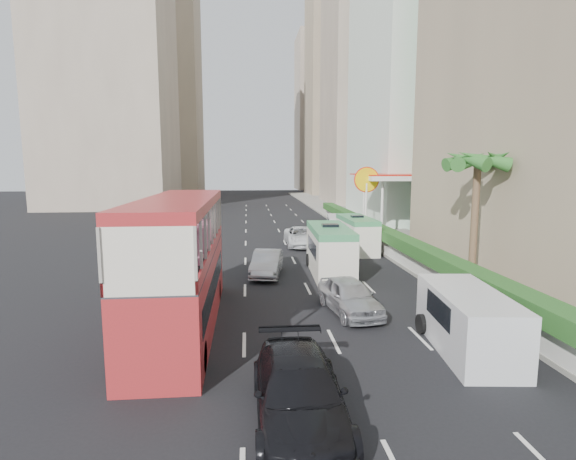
{
  "coord_description": "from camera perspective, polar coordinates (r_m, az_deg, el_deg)",
  "views": [
    {
      "loc": [
        -3.43,
        -17.17,
        6.24
      ],
      "look_at": [
        -1.5,
        4.0,
        3.2
      ],
      "focal_mm": 28.0,
      "sensor_mm": 36.0,
      "label": 1
    }
  ],
  "objects": [
    {
      "name": "double_decker_bus",
      "position": [
        17.75,
        -13.45,
        -4.15
      ],
      "size": [
        2.5,
        11.0,
        5.06
      ],
      "primitive_type": "cube",
      "color": "#AE2628",
      "rests_on": "ground"
    },
    {
      "name": "van_asset",
      "position": [
        35.43,
        1.74,
        -2.01
      ],
      "size": [
        2.46,
        5.29,
        1.47
      ],
      "primitive_type": "imported",
      "rotation": [
        0.0,
        0.0,
        0.01
      ],
      "color": "silver",
      "rests_on": "ground"
    },
    {
      "name": "hedge",
      "position": [
        32.96,
        11.84,
        -0.25
      ],
      "size": [
        1.1,
        44.0,
        0.7
      ],
      "primitive_type": "cube",
      "color": "#2D6626",
      "rests_on": "kerb_wall"
    },
    {
      "name": "minibus_far",
      "position": [
        33.44,
        8.72,
        -0.53
      ],
      "size": [
        2.02,
        5.71,
        2.51
      ],
      "primitive_type": "cube",
      "rotation": [
        0.0,
        0.0,
        0.02
      ],
      "color": "silver",
      "rests_on": "ground"
    },
    {
      "name": "sidewalk",
      "position": [
        44.39,
        11.11,
        0.02
      ],
      "size": [
        6.0,
        120.0,
        0.18
      ],
      "primitive_type": "cube",
      "color": "#99968C",
      "rests_on": "ground"
    },
    {
      "name": "tower_left_b",
      "position": [
        110.05,
        -15.52,
        16.61
      ],
      "size": [
        16.0,
        16.0,
        46.0
      ],
      "primitive_type": "cube",
      "color": "tan",
      "rests_on": "ground"
    },
    {
      "name": "panel_van_near",
      "position": [
        16.66,
        21.87,
        -10.71
      ],
      "size": [
        2.57,
        5.31,
        2.05
      ],
      "primitive_type": "cube",
      "rotation": [
        0.0,
        0.0,
        -0.1
      ],
      "color": "silver",
      "rests_on": "ground"
    },
    {
      "name": "car_silver_lane_a",
      "position": [
        25.93,
        -2.7,
        -5.8
      ],
      "size": [
        2.18,
        4.53,
        1.43
      ],
      "primitive_type": "imported",
      "rotation": [
        0.0,
        0.0,
        -0.16
      ],
      "color": "#B3B5BA",
      "rests_on": "ground"
    },
    {
      "name": "car_silver_lane_b",
      "position": [
        19.72,
        7.78,
        -10.38
      ],
      "size": [
        2.41,
        4.6,
        1.49
      ],
      "primitive_type": "imported",
      "rotation": [
        0.0,
        0.0,
        0.15
      ],
      "color": "#B3B5BA",
      "rests_on": "ground"
    },
    {
      "name": "tower_mid",
      "position": [
        80.38,
        11.19,
        21.49
      ],
      "size": [
        16.0,
        16.0,
        50.0
      ],
      "primitive_type": "cube",
      "color": "#B5A28E",
      "rests_on": "ground"
    },
    {
      "name": "car_black",
      "position": [
        11.99,
        1.37,
        -23.22
      ],
      "size": [
        2.22,
        5.41,
        1.57
      ],
      "primitive_type": "imported",
      "rotation": [
        0.0,
        0.0,
        -0.01
      ],
      "color": "black",
      "rests_on": "ground"
    },
    {
      "name": "tower_far_a",
      "position": [
        102.47,
        6.65,
        16.93
      ],
      "size": [
        14.0,
        14.0,
        44.0
      ],
      "primitive_type": "cube",
      "color": "tan",
      "rests_on": "ground"
    },
    {
      "name": "palm_tree",
      "position": [
        24.13,
        22.57,
        0.71
      ],
      "size": [
        0.36,
        0.36,
        6.4
      ],
      "primitive_type": "cylinder",
      "color": "brown",
      "rests_on": "sidewalk"
    },
    {
      "name": "shell_station",
      "position": [
        42.49,
        13.26,
        3.21
      ],
      "size": [
        6.5,
        8.0,
        5.5
      ],
      "primitive_type": "cube",
      "color": "silver",
      "rests_on": "ground"
    },
    {
      "name": "tower_far_b",
      "position": [
        123.64,
        4.48,
        14.5
      ],
      "size": [
        14.0,
        14.0,
        40.0
      ],
      "primitive_type": "cube",
      "color": "#B5A28E",
      "rests_on": "ground"
    },
    {
      "name": "panel_van_far",
      "position": [
        39.29,
        6.52,
        0.36
      ],
      "size": [
        2.52,
        5.0,
        1.91
      ],
      "primitive_type": "cube",
      "rotation": [
        0.0,
        0.0,
        -0.13
      ],
      "color": "silver",
      "rests_on": "ground"
    },
    {
      "name": "ground_plane",
      "position": [
        18.58,
        5.85,
        -11.52
      ],
      "size": [
        200.0,
        200.0,
        0.0
      ],
      "primitive_type": "plane",
      "color": "black",
      "rests_on": "ground"
    },
    {
      "name": "minibus_near",
      "position": [
        26.16,
        5.33,
        -2.59
      ],
      "size": [
        2.3,
        6.32,
        2.77
      ],
      "primitive_type": "cube",
      "rotation": [
        0.0,
        0.0,
        -0.03
      ],
      "color": "silver",
      "rests_on": "ground"
    },
    {
      "name": "kerb_wall",
      "position": [
        33.09,
        11.8,
        -1.71
      ],
      "size": [
        0.3,
        44.0,
        1.0
      ],
      "primitive_type": "cube",
      "color": "silver",
      "rests_on": "sidewalk"
    },
    {
      "name": "tower_left_a",
      "position": [
        77.6,
        -22.12,
        22.32
      ],
      "size": [
        18.0,
        18.0,
        52.0
      ],
      "primitive_type": "cube",
      "color": "#B5A28E",
      "rests_on": "ground"
    }
  ]
}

